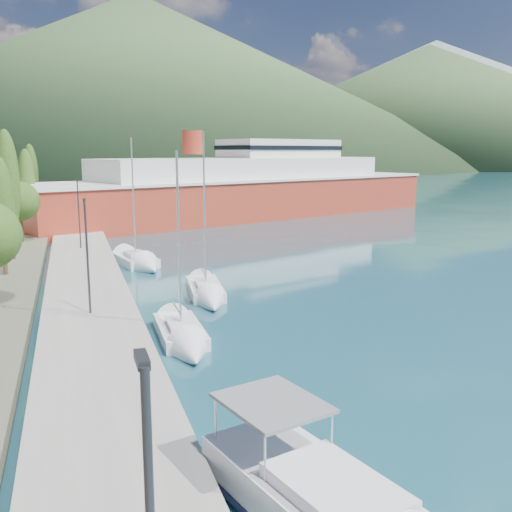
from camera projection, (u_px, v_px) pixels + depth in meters
name	position (u px, v px, depth m)	size (l,w,h in m)	color
ground	(113.00, 192.00, 131.46)	(1400.00, 1400.00, 0.00)	#1B4B59
quay	(85.00, 277.00, 40.79)	(5.00, 88.00, 0.80)	gray
hills_far	(205.00, 88.00, 625.87)	(1480.00, 900.00, 180.00)	slate
hills_near	(229.00, 91.00, 388.48)	(1010.00, 520.00, 115.00)	#36522D
tree_row	(5.00, 199.00, 42.35)	(3.89, 63.37, 11.12)	#47301E
lamp_posts	(88.00, 255.00, 28.89)	(0.15, 46.29, 6.06)	#2D2D33
sailboat_near	(186.00, 343.00, 27.13)	(2.26, 7.10, 10.13)	silver
sailboat_mid	(209.00, 296.00, 35.74)	(2.94, 8.00, 11.25)	silver
sailboat_far	(142.00, 264.00, 45.74)	(4.07, 8.03, 11.29)	silver
ferry	(247.00, 190.00, 80.70)	(63.55, 34.98, 12.50)	#A4321F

